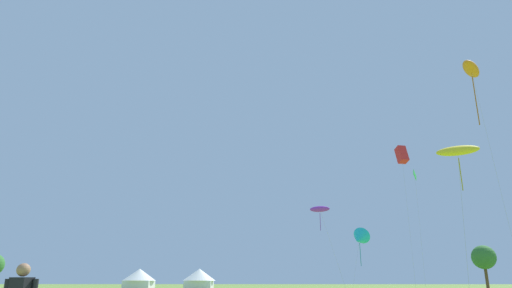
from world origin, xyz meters
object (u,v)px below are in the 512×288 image
(kite_red_box, at_px, (402,155))
(festival_tent_left, at_px, (139,279))
(festival_tent_right, at_px, (199,279))
(kite_green_diamond, at_px, (415,178))
(kite_yellow_parafoil, at_px, (458,151))
(kite_cyan_delta, at_px, (359,238))
(kite_orange_parafoil, at_px, (471,69))
(kite_purple_parafoil, at_px, (320,209))
(tree_distant_left, at_px, (484,258))

(kite_red_box, xyz_separation_m, festival_tent_left, (-35.72, 15.02, -14.51))
(festival_tent_left, xyz_separation_m, festival_tent_right, (8.93, 0.00, -0.00))
(festival_tent_left, bearing_deg, kite_red_box, -22.80)
(kite_green_diamond, relative_size, kite_yellow_parafoil, 1.66)
(kite_cyan_delta, distance_m, kite_orange_parafoil, 26.15)
(kite_purple_parafoil, xyz_separation_m, kite_orange_parafoil, (12.31, -10.63, 10.37))
(kite_cyan_delta, height_order, festival_tent_left, kite_cyan_delta)
(festival_tent_right, distance_m, tree_distant_left, 42.37)
(festival_tent_left, bearing_deg, kite_orange_parafoil, -41.83)
(kite_green_diamond, bearing_deg, festival_tent_right, 162.48)
(festival_tent_right, bearing_deg, kite_red_box, -29.27)
(kite_purple_parafoil, distance_m, kite_orange_parafoil, 19.29)
(kite_red_box, distance_m, festival_tent_left, 41.38)
(kite_cyan_delta, bearing_deg, kite_yellow_parafoil, -89.50)
(kite_orange_parafoil, xyz_separation_m, festival_tent_left, (-36.89, 33.02, -17.10))
(kite_red_box, xyz_separation_m, kite_yellow_parafoil, (-4.77, -26.89, -7.24))
(kite_cyan_delta, height_order, festival_tent_right, kite_cyan_delta)
(kite_red_box, height_order, kite_purple_parafoil, kite_red_box)
(tree_distant_left, bearing_deg, festival_tent_left, -178.82)
(festival_tent_left, bearing_deg, kite_yellow_parafoil, -53.55)
(kite_green_diamond, height_order, kite_orange_parafoil, kite_orange_parafoil)
(kite_yellow_parafoil, xyz_separation_m, festival_tent_right, (-22.03, 41.91, -7.28))
(kite_green_diamond, relative_size, kite_red_box, 0.91)
(kite_green_diamond, xyz_separation_m, tree_distant_left, (12.31, 10.50, -9.79))
(kite_orange_parafoil, xyz_separation_m, tree_distant_left, (14.29, 34.07, -14.11))
(kite_orange_parafoil, distance_m, tree_distant_left, 39.55)
(festival_tent_left, bearing_deg, kite_cyan_delta, -19.40)
(kite_purple_parafoil, xyz_separation_m, festival_tent_right, (-15.66, 22.39, -6.73))
(kite_cyan_delta, bearing_deg, festival_tent_left, 160.60)
(kite_green_diamond, bearing_deg, kite_yellow_parafoil, -103.71)
(kite_green_diamond, relative_size, festival_tent_left, 3.25)
(kite_green_diamond, bearing_deg, kite_cyan_delta, -170.64)
(kite_cyan_delta, bearing_deg, tree_distant_left, 30.04)
(kite_yellow_parafoil, bearing_deg, festival_tent_right, 117.73)
(kite_red_box, relative_size, festival_tent_left, 3.58)
(kite_purple_parafoil, xyz_separation_m, tree_distant_left, (26.60, 23.44, -3.74))
(tree_distant_left, bearing_deg, kite_purple_parafoil, -138.61)
(kite_orange_parafoil, distance_m, festival_tent_right, 46.53)
(kite_purple_parafoil, bearing_deg, kite_red_box, 33.50)
(kite_orange_parafoil, height_order, festival_tent_right, kite_orange_parafoil)
(festival_tent_right, height_order, tree_distant_left, tree_distant_left)
(kite_yellow_parafoil, bearing_deg, kite_purple_parafoil, 108.08)
(kite_cyan_delta, height_order, kite_orange_parafoil, kite_orange_parafoil)
(kite_orange_parafoil, bearing_deg, festival_tent_right, 130.26)
(kite_purple_parafoil, bearing_deg, kite_green_diamond, 42.15)
(tree_distant_left, bearing_deg, kite_orange_parafoil, -112.76)
(kite_green_diamond, relative_size, kite_cyan_delta, 1.99)
(kite_purple_parafoil, distance_m, tree_distant_left, 35.65)
(kite_orange_parafoil, relative_size, festival_tent_left, 4.01)
(kite_yellow_parafoil, distance_m, tree_distant_left, 47.68)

